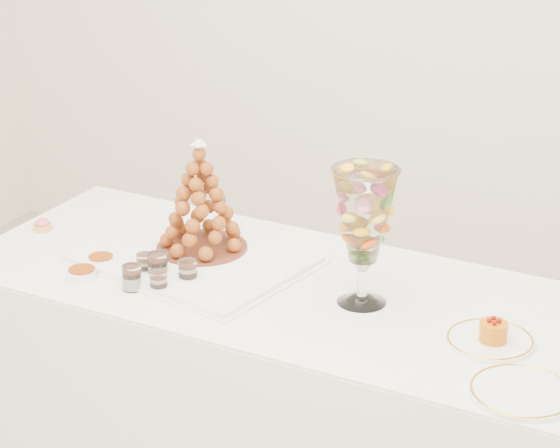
% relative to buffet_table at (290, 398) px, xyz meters
% --- Properties ---
extents(buffet_table, '(2.01, 0.91, 0.75)m').
position_rel_buffet_table_xyz_m(buffet_table, '(0.00, 0.00, 0.00)').
color(buffet_table, white).
rests_on(buffet_table, ground).
extents(lace_tray, '(0.72, 0.60, 0.02)m').
position_rel_buffet_table_xyz_m(lace_tray, '(-0.33, 0.02, 0.38)').
color(lace_tray, white).
rests_on(lace_tray, buffet_table).
extents(macaron_vase, '(0.18, 0.18, 0.39)m').
position_rel_buffet_table_xyz_m(macaron_vase, '(0.22, -0.01, 0.63)').
color(macaron_vase, white).
rests_on(macaron_vase, buffet_table).
extents(cake_plate, '(0.23, 0.23, 0.01)m').
position_rel_buffet_table_xyz_m(cake_plate, '(0.60, -0.09, 0.38)').
color(cake_plate, white).
rests_on(cake_plate, buffet_table).
extents(spare_plate, '(0.25, 0.25, 0.01)m').
position_rel_buffet_table_xyz_m(spare_plate, '(0.73, -0.31, 0.38)').
color(spare_plate, white).
rests_on(spare_plate, buffet_table).
extents(pink_tart, '(0.06, 0.06, 0.04)m').
position_rel_buffet_table_xyz_m(pink_tart, '(-0.89, 0.04, 0.39)').
color(pink_tart, tan).
rests_on(pink_tart, buffet_table).
extents(verrine_a, '(0.06, 0.06, 0.07)m').
position_rel_buffet_table_xyz_m(verrine_a, '(-0.41, -0.11, 0.41)').
color(verrine_a, white).
rests_on(verrine_a, buffet_table).
extents(verrine_b, '(0.07, 0.07, 0.08)m').
position_rel_buffet_table_xyz_m(verrine_b, '(-0.37, -0.11, 0.41)').
color(verrine_b, white).
rests_on(verrine_b, buffet_table).
extents(verrine_c, '(0.06, 0.06, 0.07)m').
position_rel_buffet_table_xyz_m(verrine_c, '(-0.27, -0.11, 0.41)').
color(verrine_c, white).
rests_on(verrine_c, buffet_table).
extents(verrine_d, '(0.07, 0.07, 0.07)m').
position_rel_buffet_table_xyz_m(verrine_d, '(-0.40, -0.21, 0.41)').
color(verrine_d, white).
rests_on(verrine_d, buffet_table).
extents(verrine_e, '(0.06, 0.06, 0.07)m').
position_rel_buffet_table_xyz_m(verrine_e, '(-0.32, -0.20, 0.41)').
color(verrine_e, white).
rests_on(verrine_e, buffet_table).
extents(ramekin_back, '(0.08, 0.08, 0.03)m').
position_rel_buffet_table_xyz_m(ramekin_back, '(-0.57, -0.10, 0.39)').
color(ramekin_back, white).
rests_on(ramekin_back, buffet_table).
extents(ramekin_front, '(0.09, 0.09, 0.03)m').
position_rel_buffet_table_xyz_m(ramekin_front, '(-0.57, -0.21, 0.39)').
color(ramekin_front, white).
rests_on(ramekin_front, buffet_table).
extents(croquembouche, '(0.28, 0.28, 0.34)m').
position_rel_buffet_table_xyz_m(croquembouche, '(-0.33, 0.09, 0.56)').
color(croquembouche, maroon).
rests_on(croquembouche, lace_tray).
extents(mousse_cake, '(0.07, 0.07, 0.06)m').
position_rel_buffet_table_xyz_m(mousse_cake, '(0.61, -0.10, 0.41)').
color(mousse_cake, '#C45F09').
rests_on(mousse_cake, cake_plate).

